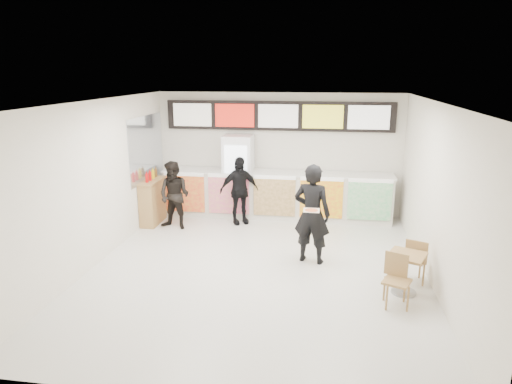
% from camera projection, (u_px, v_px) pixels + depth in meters
% --- Properties ---
extents(floor, '(7.00, 7.00, 0.00)m').
position_uv_depth(floor, '(257.00, 269.00, 8.33)').
color(floor, beige).
rests_on(floor, ground).
extents(ceiling, '(7.00, 7.00, 0.00)m').
position_uv_depth(ceiling, '(257.00, 102.00, 7.55)').
color(ceiling, white).
rests_on(ceiling, wall_back).
extents(wall_back, '(6.00, 0.00, 6.00)m').
position_uv_depth(wall_back, '(278.00, 154.00, 11.28)').
color(wall_back, silver).
rests_on(wall_back, floor).
extents(wall_left, '(0.00, 7.00, 7.00)m').
position_uv_depth(wall_left, '(96.00, 183.00, 8.38)').
color(wall_left, silver).
rests_on(wall_left, floor).
extents(wall_right, '(0.00, 7.00, 7.00)m').
position_uv_depth(wall_right, '(437.00, 196.00, 7.50)').
color(wall_right, silver).
rests_on(wall_right, floor).
extents(service_counter, '(5.56, 0.77, 1.14)m').
position_uv_depth(service_counter, '(276.00, 195.00, 11.13)').
color(service_counter, silver).
rests_on(service_counter, floor).
extents(menu_board, '(5.50, 0.14, 0.70)m').
position_uv_depth(menu_board, '(278.00, 116.00, 10.96)').
color(menu_board, black).
rests_on(menu_board, wall_back).
extents(drinks_fridge, '(0.70, 0.67, 2.00)m').
position_uv_depth(drinks_fridge, '(238.00, 176.00, 11.18)').
color(drinks_fridge, white).
rests_on(drinks_fridge, floor).
extents(mirror_panel, '(0.01, 2.00, 1.50)m').
position_uv_depth(mirror_panel, '(147.00, 148.00, 10.65)').
color(mirror_panel, '#B2B7BF').
rests_on(mirror_panel, wall_left).
extents(customer_main, '(0.78, 0.60, 1.88)m').
position_uv_depth(customer_main, '(312.00, 214.00, 8.42)').
color(customer_main, black).
rests_on(customer_main, floor).
extents(customer_left, '(0.87, 0.74, 1.55)m').
position_uv_depth(customer_left, '(174.00, 196.00, 10.28)').
color(customer_left, black).
rests_on(customer_left, floor).
extents(customer_mid, '(1.00, 0.80, 1.59)m').
position_uv_depth(customer_mid, '(239.00, 190.00, 10.63)').
color(customer_mid, black).
rests_on(customer_mid, floor).
extents(pizza_slice, '(0.36, 0.36, 0.02)m').
position_uv_depth(pizza_slice, '(311.00, 210.00, 7.94)').
color(pizza_slice, beige).
rests_on(pizza_slice, customer_main).
extents(cafe_table, '(0.90, 1.41, 0.81)m').
position_uv_depth(cafe_table, '(406.00, 266.00, 7.31)').
color(cafe_table, '#9F7349').
rests_on(cafe_table, floor).
extents(condiment_ledge, '(0.38, 0.94, 1.25)m').
position_uv_depth(condiment_ledge, '(152.00, 201.00, 10.70)').
color(condiment_ledge, '#9F7349').
rests_on(condiment_ledge, floor).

